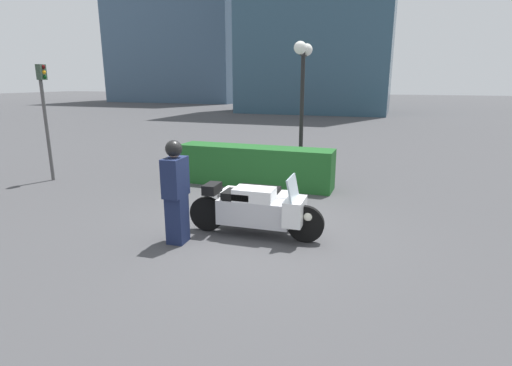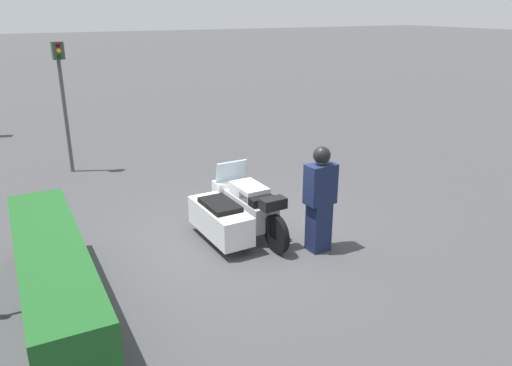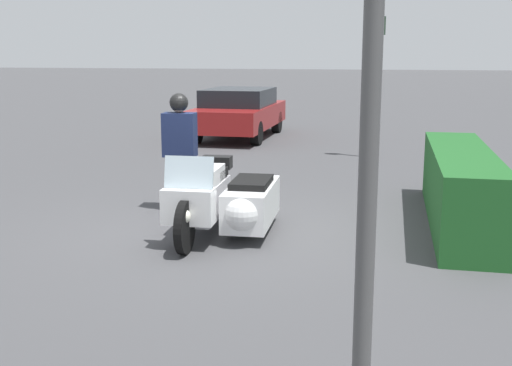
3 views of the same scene
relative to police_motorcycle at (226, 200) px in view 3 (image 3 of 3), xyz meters
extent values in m
plane|color=#424244|center=(-0.26, -0.05, -0.47)|extent=(160.00, 160.00, 0.00)
cylinder|color=black|center=(0.90, -0.28, -0.14)|extent=(0.66, 0.13, 0.66)
cylinder|color=black|center=(-0.96, -0.36, -0.14)|extent=(0.66, 0.13, 0.66)
cylinder|color=black|center=(-0.23, 0.31, -0.22)|extent=(0.52, 0.12, 0.51)
cube|color=#B7B7BC|center=(-0.03, -0.32, -0.02)|extent=(1.33, 0.52, 0.45)
cube|color=white|center=(-0.03, -0.32, 0.31)|extent=(0.73, 0.48, 0.24)
cube|color=black|center=(-0.33, -0.33, 0.29)|extent=(0.54, 0.47, 0.12)
cube|color=white|center=(0.71, -0.29, 0.07)|extent=(0.35, 0.65, 0.44)
cube|color=silver|center=(0.66, -0.29, 0.49)|extent=(0.14, 0.62, 0.40)
sphere|color=white|center=(0.95, -0.28, 0.01)|extent=(0.18, 0.18, 0.18)
cube|color=white|center=(-0.17, 0.31, -0.07)|extent=(1.50, 0.63, 0.50)
sphere|color=white|center=(0.46, 0.34, -0.04)|extent=(0.48, 0.48, 0.47)
cube|color=black|center=(-0.17, 0.31, 0.22)|extent=(0.83, 0.52, 0.09)
cube|color=black|center=(-0.84, -0.35, 0.36)|extent=(0.26, 0.43, 0.18)
cube|color=#192347|center=(-1.19, -1.03, -0.05)|extent=(0.32, 0.36, 0.84)
cube|color=#192347|center=(-1.19, -1.03, 0.70)|extent=(0.33, 0.51, 0.66)
sphere|color=tan|center=(-1.19, -1.03, 1.14)|extent=(0.23, 0.23, 0.23)
sphere|color=black|center=(-1.19, -1.03, 1.18)|extent=(0.28, 0.28, 0.28)
cube|color=#1E5623|center=(-1.22, 3.10, 0.05)|extent=(4.16, 0.81, 1.06)
cylinder|color=#4C4C4C|center=(5.16, 2.01, 0.89)|extent=(0.09, 0.09, 2.73)
cylinder|color=#4C4C4C|center=(-6.86, 1.76, 0.91)|extent=(0.09, 0.09, 2.77)
cube|color=#334738|center=(-6.80, 1.77, 2.50)|extent=(0.19, 0.28, 0.40)
sphere|color=#410707|center=(-6.73, 1.78, 2.63)|extent=(0.11, 0.11, 0.11)
sphere|color=orange|center=(-6.73, 1.78, 2.50)|extent=(0.11, 0.11, 0.11)
sphere|color=#07350F|center=(-6.73, 1.78, 2.37)|extent=(0.11, 0.11, 0.11)
cube|color=maroon|center=(-9.65, -2.12, 0.14)|extent=(4.47, 1.96, 0.59)
cube|color=black|center=(-9.65, -2.12, 0.68)|extent=(2.34, 1.77, 0.47)
cylinder|color=black|center=(-11.04, -2.93, -0.16)|extent=(0.64, 0.24, 0.64)
cylinder|color=black|center=(-11.01, -1.27, -0.16)|extent=(0.64, 0.24, 0.64)
cylinder|color=black|center=(-8.29, -2.97, -0.16)|extent=(0.64, 0.24, 0.64)
cylinder|color=black|center=(-8.26, -1.32, -0.16)|extent=(0.64, 0.24, 0.64)
camera|label=1|loc=(2.26, -6.75, 2.28)|focal=28.00mm
camera|label=2|loc=(-7.45, 3.39, 3.41)|focal=35.00mm
camera|label=3|loc=(8.04, 2.10, 1.94)|focal=45.00mm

